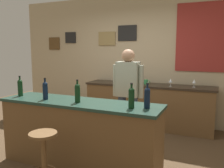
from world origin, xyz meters
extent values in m
plane|color=#4C3823|center=(0.00, 0.00, 0.00)|extent=(10.00, 10.00, 0.00)
cube|color=tan|center=(0.00, 2.03, 1.40)|extent=(6.00, 0.06, 2.80)
cube|color=brown|center=(-2.20, 1.99, 1.76)|extent=(0.32, 0.02, 0.31)
cube|color=black|center=(-1.70, 1.99, 1.90)|extent=(0.30, 0.02, 0.27)
cube|color=#997F4C|center=(-0.70, 1.99, 1.86)|extent=(0.42, 0.02, 0.31)
cube|color=black|center=(-0.20, 1.99, 1.97)|extent=(0.44, 0.02, 0.34)
cube|color=maroon|center=(1.44, 1.99, 1.85)|extent=(1.13, 0.02, 1.35)
cube|color=brown|center=(0.00, -0.40, 0.44)|extent=(2.23, 0.57, 0.88)
cube|color=#1E382D|center=(0.00, -0.40, 0.90)|extent=(2.27, 0.60, 0.04)
cube|color=brown|center=(0.40, 1.65, 0.43)|extent=(2.61, 0.53, 0.86)
cube|color=#2D2319|center=(0.40, 1.65, 0.88)|extent=(2.66, 0.56, 0.04)
cylinder|color=#384766|center=(0.48, 0.48, 0.43)|extent=(0.13, 0.13, 0.86)
cylinder|color=#384766|center=(0.28, 0.48, 0.43)|extent=(0.13, 0.13, 0.86)
cube|color=#9EA38E|center=(0.38, 0.48, 1.14)|extent=(0.36, 0.20, 0.56)
sphere|color=#A87A5B|center=(0.38, 0.48, 1.51)|extent=(0.21, 0.21, 0.21)
cylinder|color=#9EA38E|center=(0.60, 0.48, 1.11)|extent=(0.08, 0.08, 0.52)
cylinder|color=#9EA38E|center=(0.16, 0.48, 1.11)|extent=(0.08, 0.08, 0.52)
cylinder|color=brown|center=(-0.07, -1.05, 0.32)|extent=(0.06, 0.06, 0.65)
cylinder|color=brown|center=(-0.07, -1.05, 0.66)|extent=(0.32, 0.32, 0.03)
cylinder|color=black|center=(-1.00, -0.44, 1.02)|extent=(0.07, 0.07, 0.20)
sphere|color=black|center=(-1.00, -0.44, 1.13)|extent=(0.07, 0.07, 0.07)
cylinder|color=black|center=(-1.00, -0.44, 1.17)|extent=(0.03, 0.03, 0.09)
cylinder|color=black|center=(-1.00, -0.44, 1.22)|extent=(0.03, 0.03, 0.02)
cylinder|color=black|center=(-0.49, -0.49, 1.02)|extent=(0.07, 0.07, 0.20)
sphere|color=black|center=(-0.49, -0.49, 1.13)|extent=(0.07, 0.07, 0.07)
cylinder|color=black|center=(-0.49, -0.49, 1.17)|extent=(0.03, 0.03, 0.09)
cylinder|color=black|center=(-0.49, -0.49, 1.22)|extent=(0.03, 0.03, 0.02)
cylinder|color=black|center=(0.02, -0.46, 1.02)|extent=(0.07, 0.07, 0.20)
sphere|color=black|center=(0.02, -0.46, 1.13)|extent=(0.07, 0.07, 0.07)
cylinder|color=black|center=(0.02, -0.46, 1.17)|extent=(0.03, 0.03, 0.09)
cylinder|color=black|center=(0.02, -0.46, 1.22)|extent=(0.03, 0.03, 0.02)
cylinder|color=black|center=(0.78, -0.47, 1.02)|extent=(0.07, 0.07, 0.20)
sphere|color=black|center=(0.78, -0.47, 1.13)|extent=(0.07, 0.07, 0.07)
cylinder|color=black|center=(0.78, -0.47, 1.17)|extent=(0.03, 0.03, 0.09)
cylinder|color=black|center=(0.78, -0.47, 1.22)|extent=(0.03, 0.03, 0.02)
cylinder|color=black|center=(0.95, -0.40, 1.02)|extent=(0.07, 0.07, 0.20)
sphere|color=black|center=(0.95, -0.40, 1.13)|extent=(0.07, 0.07, 0.07)
cylinder|color=black|center=(0.95, -0.40, 1.17)|extent=(0.03, 0.03, 0.09)
cylinder|color=black|center=(0.95, -0.40, 1.22)|extent=(0.03, 0.03, 0.02)
cylinder|color=silver|center=(0.87, 1.57, 0.90)|extent=(0.06, 0.06, 0.00)
cylinder|color=silver|center=(0.87, 1.57, 0.94)|extent=(0.01, 0.01, 0.07)
cone|color=silver|center=(0.87, 1.57, 1.02)|extent=(0.07, 0.07, 0.08)
cylinder|color=silver|center=(1.30, 1.63, 0.90)|extent=(0.06, 0.06, 0.00)
cylinder|color=silver|center=(1.30, 1.63, 0.94)|extent=(0.01, 0.01, 0.07)
cone|color=silver|center=(1.30, 1.63, 1.02)|extent=(0.07, 0.07, 0.08)
cylinder|color=#338C4C|center=(0.34, 1.67, 0.95)|extent=(0.08, 0.08, 0.09)
torus|color=#338C4C|center=(0.40, 1.67, 0.95)|extent=(0.06, 0.01, 0.06)
camera|label=1|loc=(1.70, -3.11, 1.62)|focal=38.34mm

